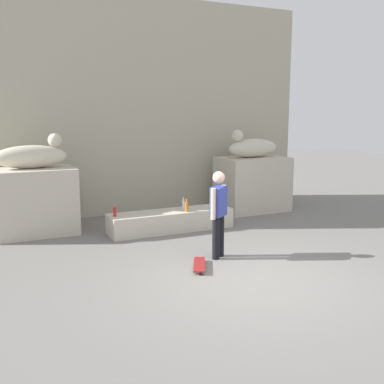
% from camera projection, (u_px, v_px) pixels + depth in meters
% --- Properties ---
extents(ground_plane, '(40.00, 40.00, 0.00)m').
position_uv_depth(ground_plane, '(250.00, 279.00, 7.71)').
color(ground_plane, slate).
extents(facade_wall, '(9.81, 0.60, 5.75)m').
position_uv_depth(facade_wall, '(136.00, 107.00, 12.52)').
color(facade_wall, '#B4AE96').
rests_on(facade_wall, ground_plane).
extents(pedestal_left, '(1.85, 1.28, 1.50)m').
position_uv_depth(pedestal_left, '(33.00, 201.00, 10.44)').
color(pedestal_left, beige).
rests_on(pedestal_left, ground_plane).
extents(pedestal_right, '(1.85, 1.28, 1.50)m').
position_uv_depth(pedestal_right, '(252.00, 184.00, 12.89)').
color(pedestal_right, beige).
rests_on(pedestal_right, ground_plane).
extents(statue_reclining_left, '(1.62, 0.62, 0.78)m').
position_uv_depth(statue_reclining_left, '(32.00, 156.00, 10.28)').
color(statue_reclining_left, beige).
rests_on(statue_reclining_left, pedestal_left).
extents(statue_reclining_right, '(1.65, 0.72, 0.78)m').
position_uv_depth(statue_reclining_right, '(252.00, 147.00, 12.69)').
color(statue_reclining_right, beige).
rests_on(statue_reclining_right, pedestal_right).
extents(ledge_block, '(2.95, 0.73, 0.47)m').
position_uv_depth(ledge_block, '(171.00, 221.00, 10.77)').
color(ledge_block, beige).
rests_on(ledge_block, ground_plane).
extents(skater, '(0.45, 0.37, 1.67)m').
position_uv_depth(skater, '(218.00, 211.00, 8.65)').
color(skater, black).
rests_on(skater, ground_plane).
extents(skateboard, '(0.54, 0.80, 0.08)m').
position_uv_depth(skateboard, '(199.00, 265.00, 8.21)').
color(skateboard, maroon).
rests_on(skateboard, ground_plane).
extents(bottle_red, '(0.07, 0.07, 0.25)m').
position_uv_depth(bottle_red, '(115.00, 212.00, 10.16)').
color(bottle_red, red).
rests_on(bottle_red, ledge_block).
extents(bottle_clear, '(0.06, 0.06, 0.29)m').
position_uv_depth(bottle_clear, '(183.00, 204.00, 10.90)').
color(bottle_clear, silver).
rests_on(bottle_clear, ledge_block).
extents(bottle_orange, '(0.07, 0.07, 0.30)m').
position_uv_depth(bottle_orange, '(187.00, 206.00, 10.63)').
color(bottle_orange, orange).
rests_on(bottle_orange, ledge_block).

